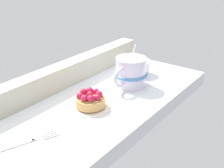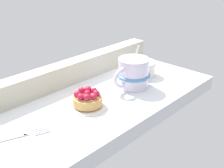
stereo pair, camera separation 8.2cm
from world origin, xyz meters
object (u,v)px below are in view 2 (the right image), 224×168
dessert_plate (88,105)px  raspberry_tart (88,98)px  coffee_mug (133,73)px  sugar_bowl (144,68)px  dessert_fork (11,138)px

dessert_plate → raspberry_tart: size_ratio=1.35×
raspberry_tart → coffee_mug: coffee_mug is taller
sugar_bowl → dessert_plate: bearing=-174.6°
coffee_mug → sugar_bowl: size_ratio=1.63×
dessert_fork → dessert_plate: bearing=-3.8°
dessert_fork → sugar_bowl: bearing=1.3°
dessert_plate → raspberry_tart: (-0.01, -0.01, 2.14)cm
coffee_mug → dessert_fork: (-39.30, 2.06, -4.09)cm
dessert_plate → coffee_mug: size_ratio=0.77×
coffee_mug → sugar_bowl: bearing=18.4°
dessert_plate → raspberry_tart: raspberry_tart is taller
coffee_mug → dessert_fork: 39.57cm
dessert_plate → sugar_bowl: bearing=5.4°
dessert_plate → raspberry_tart: 2.14cm
raspberry_tart → sugar_bowl: (27.47, 2.59, 0.05)cm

